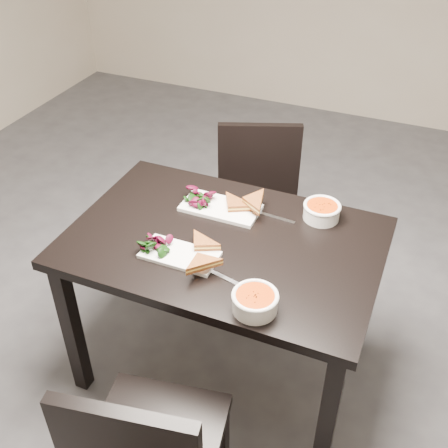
# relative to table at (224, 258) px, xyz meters

# --- Properties ---
(ground) EXTENTS (5.00, 5.00, 0.00)m
(ground) POSITION_rel_table_xyz_m (-0.12, 0.41, -0.65)
(ground) COLOR #47474C
(ground) RESTS_ON ground
(table) EXTENTS (1.20, 0.80, 0.75)m
(table) POSITION_rel_table_xyz_m (0.00, 0.00, 0.00)
(table) COLOR black
(table) RESTS_ON ground
(chair_far) EXTENTS (0.54, 0.54, 0.85)m
(chair_far) POSITION_rel_table_xyz_m (-0.10, 0.68, -0.17)
(chair_far) COLOR black
(chair_far) RESTS_ON ground
(plate_near) EXTENTS (0.28, 0.14, 0.01)m
(plate_near) POSITION_rel_table_xyz_m (-0.11, -0.16, 0.11)
(plate_near) COLOR white
(plate_near) RESTS_ON table
(sandwich_near) EXTENTS (0.17, 0.16, 0.05)m
(sandwich_near) POSITION_rel_table_xyz_m (-0.04, -0.15, 0.14)
(sandwich_near) COLOR #A95523
(sandwich_near) RESTS_ON plate_near
(salad_near) EXTENTS (0.09, 0.08, 0.04)m
(salad_near) POSITION_rel_table_xyz_m (-0.21, -0.16, 0.13)
(salad_near) COLOR black
(salad_near) RESTS_ON plate_near
(soup_bowl_near) EXTENTS (0.16, 0.16, 0.07)m
(soup_bowl_near) POSITION_rel_table_xyz_m (0.24, -0.31, 0.14)
(soup_bowl_near) COLOR white
(soup_bowl_near) RESTS_ON table
(cutlery_near) EXTENTS (0.18, 0.06, 0.00)m
(cutlery_near) POSITION_rel_table_xyz_m (0.11, -0.21, 0.10)
(cutlery_near) COLOR silver
(cutlery_near) RESTS_ON table
(plate_far) EXTENTS (0.32, 0.16, 0.02)m
(plate_far) POSITION_rel_table_xyz_m (-0.09, 0.18, 0.11)
(plate_far) COLOR white
(plate_far) RESTS_ON table
(sandwich_far) EXTENTS (0.20, 0.18, 0.05)m
(sandwich_far) POSITION_rel_table_xyz_m (-0.02, 0.16, 0.14)
(sandwich_far) COLOR #A95523
(sandwich_far) RESTS_ON plate_far
(salad_far) EXTENTS (0.10, 0.09, 0.04)m
(salad_far) POSITION_rel_table_xyz_m (-0.19, 0.18, 0.14)
(salad_far) COLOR black
(salad_far) RESTS_ON plate_far
(soup_bowl_far) EXTENTS (0.15, 0.15, 0.07)m
(soup_bowl_far) POSITION_rel_table_xyz_m (0.31, 0.28, 0.14)
(soup_bowl_far) COLOR white
(soup_bowl_far) RESTS_ON table
(cutlery_far) EXTENTS (0.18, 0.03, 0.00)m
(cutlery_far) POSITION_rel_table_xyz_m (0.13, 0.21, 0.10)
(cutlery_far) COLOR silver
(cutlery_far) RESTS_ON table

